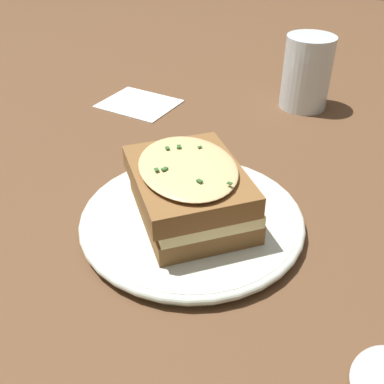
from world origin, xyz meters
The scene contains 5 objects.
ground_plane centered at (0.00, 0.00, 0.00)m, with size 2.40×2.40×0.00m, color brown.
dinner_plate centered at (0.02, -0.02, 0.01)m, with size 0.24×0.24×0.02m.
sandwich centered at (0.02, -0.02, 0.05)m, with size 0.17×0.18×0.07m.
water_glass centered at (0.06, 0.34, 0.06)m, with size 0.08×0.08×0.11m, color silver.
napkin centered at (-0.19, 0.23, 0.00)m, with size 0.12×0.10×0.00m, color white.
Camera 1 is at (0.18, -0.36, 0.31)m, focal length 42.00 mm.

